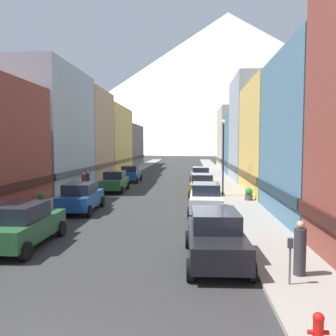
{
  "coord_description": "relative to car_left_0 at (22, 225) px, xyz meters",
  "views": [
    {
      "loc": [
        2.98,
        -5.08,
        4.12
      ],
      "look_at": [
        0.46,
        30.08,
        1.66
      ],
      "focal_mm": 36.42,
      "sensor_mm": 36.0,
      "label": 1
    }
  ],
  "objects": [
    {
      "name": "pedestrian_1",
      "position": [
        -2.45,
        16.4,
        0.01
      ],
      "size": [
        0.36,
        0.36,
        1.65
      ],
      "color": "navy",
      "rests_on": "sidewalk_left"
    },
    {
      "name": "storefront_left_3",
      "position": [
        -7.58,
        27.72,
        4.25
      ],
      "size": [
        8.07,
        9.01,
        10.64
      ],
      "color": "tan",
      "rests_on": "ground"
    },
    {
      "name": "streetlamp_right",
      "position": [
        9.15,
        13.45,
        3.09
      ],
      "size": [
        0.36,
        0.36,
        5.86
      ],
      "color": "black",
      "rests_on": "sidewalk_right"
    },
    {
      "name": "potted_plant_0",
      "position": [
        -3.2,
        8.68,
        -0.4
      ],
      "size": [
        0.55,
        0.55,
        0.76
      ],
      "color": "#4C4C51",
      "rests_on": "sidewalk_left"
    },
    {
      "name": "fire_hydrant_near",
      "position": [
        9.25,
        -6.38,
        -0.37
      ],
      "size": [
        0.4,
        0.22,
        0.7
      ],
      "color": "red",
      "rests_on": "sidewalk_right"
    },
    {
      "name": "car_right_1",
      "position": [
        7.6,
        7.27,
        0.0
      ],
      "size": [
        2.16,
        4.44,
        1.78
      ],
      "color": "silver",
      "rests_on": "ground"
    },
    {
      "name": "storefront_right_5",
      "position": [
        15.44,
        45.78,
        4.05
      ],
      "size": [
        8.58,
        11.0,
        10.24
      ],
      "color": "beige",
      "rests_on": "ground"
    },
    {
      "name": "car_left_3",
      "position": [
        0.0,
        23.91,
        0.0
      ],
      "size": [
        2.12,
        4.43,
        1.78
      ],
      "color": "#19478C",
      "rests_on": "ground"
    },
    {
      "name": "car_left_1",
      "position": [
        0.0,
        7.17,
        0.0
      ],
      "size": [
        2.22,
        4.47,
        1.78
      ],
      "color": "#19478C",
      "rests_on": "ground"
    },
    {
      "name": "car_left_0",
      "position": [
        0.0,
        0.0,
        0.0
      ],
      "size": [
        2.06,
        4.4,
        1.78
      ],
      "color": "#265933",
      "rests_on": "ground"
    },
    {
      "name": "sidewalk_right",
      "position": [
        10.05,
        27.1,
        -0.82
      ],
      "size": [
        2.5,
        100.0,
        0.15
      ],
      "primitive_type": "cube",
      "color": "gray",
      "rests_on": "ground"
    },
    {
      "name": "storefront_left_5",
      "position": [
        -8.69,
        53.08,
        2.89
      ],
      "size": [
        10.28,
        13.14,
        7.87
      ],
      "color": "#66605B",
      "rests_on": "ground"
    },
    {
      "name": "car_right_3",
      "position": [
        7.6,
        22.31,
        0.0
      ],
      "size": [
        2.18,
        4.45,
        1.78
      ],
      "color": "slate",
      "rests_on": "ground"
    },
    {
      "name": "potted_plant_1",
      "position": [
        10.8,
        11.4,
        -0.32
      ],
      "size": [
        0.56,
        0.56,
        0.87
      ],
      "color": "#4C4C51",
      "rests_on": "sidewalk_right"
    },
    {
      "name": "storefront_right_2",
      "position": [
        15.71,
        15.64,
        3.53
      ],
      "size": [
        9.12,
        10.13,
        9.18
      ],
      "color": "#D8B259",
      "rests_on": "ground"
    },
    {
      "name": "storefront_left_4",
      "position": [
        -8.66,
        39.33,
        3.88
      ],
      "size": [
        10.23,
        13.66,
        9.89
      ],
      "color": "#D8B259",
      "rests_on": "ground"
    },
    {
      "name": "storefront_left_2",
      "position": [
        -7.15,
        17.62,
        4.45
      ],
      "size": [
        7.19,
        10.95,
        11.05
      ],
      "color": "#99A5B2",
      "rests_on": "ground"
    },
    {
      "name": "car_right_0",
      "position": [
        7.6,
        -1.2,
        0.0
      ],
      "size": [
        2.17,
        4.45,
        1.78
      ],
      "color": "black",
      "rests_on": "ground"
    },
    {
      "name": "car_left_2",
      "position": [
        -0.0,
        16.21,
        0.0
      ],
      "size": [
        2.17,
        4.45,
        1.78
      ],
      "color": "#265933",
      "rests_on": "ground"
    },
    {
      "name": "storefront_right_4",
      "position": [
        14.36,
        35.21,
        3.12
      ],
      "size": [
        6.41,
        9.63,
        8.34
      ],
      "color": "slate",
      "rests_on": "ground"
    },
    {
      "name": "storefront_right_3",
      "position": [
        16.02,
        25.66,
        4.67
      ],
      "size": [
        9.74,
        9.23,
        11.49
      ],
      "color": "#99A5B2",
      "rests_on": "ground"
    },
    {
      "name": "mountain_backdrop",
      "position": [
        33.07,
        252.1,
        50.5
      ],
      "size": [
        293.37,
        293.37,
        102.79
      ],
      "primitive_type": "cone",
      "color": "silver",
      "rests_on": "ground"
    },
    {
      "name": "pedestrian_2",
      "position": [
        10.05,
        -2.6,
        0.02
      ],
      "size": [
        0.36,
        0.36,
        1.66
      ],
      "color": "#333338",
      "rests_on": "sidewalk_right"
    },
    {
      "name": "sidewalk_left",
      "position": [
        -2.45,
        27.1,
        -0.82
      ],
      "size": [
        2.5,
        100.0,
        0.15
      ],
      "primitive_type": "cube",
      "color": "gray",
      "rests_on": "ground"
    },
    {
      "name": "car_right_2",
      "position": [
        7.6,
        14.11,
        0.0
      ],
      "size": [
        2.23,
        4.47,
        1.78
      ],
      "color": "#B28419",
      "rests_on": "ground"
    },
    {
      "name": "parking_meter_near",
      "position": [
        9.55,
        -3.34,
        0.11
      ],
      "size": [
        0.14,
        0.1,
        1.33
      ],
      "color": "#595960",
      "rests_on": "sidewalk_right"
    },
    {
      "name": "pedestrian_0",
      "position": [
        -2.45,
        15.25,
        -0.02
      ],
      "size": [
        0.36,
        0.36,
        1.6
      ],
      "color": "maroon",
      "rests_on": "sidewalk_left"
    }
  ]
}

